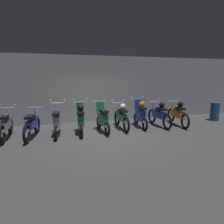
{
  "coord_description": "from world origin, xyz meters",
  "views": [
    {
      "loc": [
        -1.95,
        -7.08,
        2.18
      ],
      "look_at": [
        0.42,
        0.61,
        0.75
      ],
      "focal_mm": 32.67,
      "sensor_mm": 36.0,
      "label": 1
    }
  ],
  "objects_px": {
    "motorbike_slot_5": "(121,116)",
    "motorbike_slot_6": "(140,114)",
    "motorbike_slot_2": "(57,121)",
    "trash_bin": "(215,112)",
    "motorbike_slot_1": "(32,124)",
    "motorbike_slot_7": "(159,114)",
    "motorbike_slot_4": "(102,119)",
    "motorbike_slot_8": "(178,114)",
    "motorbike_slot_0": "(6,125)",
    "motorbike_slot_3": "(81,119)"
  },
  "relations": [
    {
      "from": "motorbike_slot_1",
      "to": "motorbike_slot_8",
      "type": "height_order",
      "value": "motorbike_slot_8"
    },
    {
      "from": "motorbike_slot_3",
      "to": "motorbike_slot_8",
      "type": "height_order",
      "value": "motorbike_slot_3"
    },
    {
      "from": "motorbike_slot_0",
      "to": "motorbike_slot_7",
      "type": "xyz_separation_m",
      "value": [
        6.05,
        -0.01,
        0.04
      ]
    },
    {
      "from": "motorbike_slot_3",
      "to": "motorbike_slot_8",
      "type": "distance_m",
      "value": 4.32
    },
    {
      "from": "motorbike_slot_2",
      "to": "trash_bin",
      "type": "distance_m",
      "value": 7.53
    },
    {
      "from": "motorbike_slot_0",
      "to": "motorbike_slot_3",
      "type": "xyz_separation_m",
      "value": [
        2.59,
        -0.18,
        0.08
      ]
    },
    {
      "from": "motorbike_slot_1",
      "to": "motorbike_slot_4",
      "type": "relative_size",
      "value": 1.15
    },
    {
      "from": "motorbike_slot_8",
      "to": "motorbike_slot_2",
      "type": "bearing_deg",
      "value": -179.77
    },
    {
      "from": "motorbike_slot_7",
      "to": "motorbike_slot_2",
      "type": "bearing_deg",
      "value": -178.29
    },
    {
      "from": "motorbike_slot_1",
      "to": "motorbike_slot_4",
      "type": "height_order",
      "value": "motorbike_slot_4"
    },
    {
      "from": "motorbike_slot_8",
      "to": "trash_bin",
      "type": "distance_m",
      "value": 2.37
    },
    {
      "from": "motorbike_slot_1",
      "to": "motorbike_slot_3",
      "type": "xyz_separation_m",
      "value": [
        1.73,
        -0.0,
        0.08
      ]
    },
    {
      "from": "motorbike_slot_3",
      "to": "motorbike_slot_7",
      "type": "height_order",
      "value": "motorbike_slot_3"
    },
    {
      "from": "motorbike_slot_1",
      "to": "motorbike_slot_6",
      "type": "height_order",
      "value": "motorbike_slot_6"
    },
    {
      "from": "motorbike_slot_5",
      "to": "motorbike_slot_7",
      "type": "height_order",
      "value": "same"
    },
    {
      "from": "motorbike_slot_0",
      "to": "motorbike_slot_4",
      "type": "xyz_separation_m",
      "value": [
        3.45,
        -0.17,
        0.03
      ]
    },
    {
      "from": "motorbike_slot_3",
      "to": "motorbike_slot_6",
      "type": "relative_size",
      "value": 1.0
    },
    {
      "from": "motorbike_slot_6",
      "to": "motorbike_slot_7",
      "type": "relative_size",
      "value": 0.86
    },
    {
      "from": "motorbike_slot_7",
      "to": "motorbike_slot_1",
      "type": "bearing_deg",
      "value": -178.22
    },
    {
      "from": "motorbike_slot_5",
      "to": "motorbike_slot_6",
      "type": "distance_m",
      "value": 0.87
    },
    {
      "from": "motorbike_slot_0",
      "to": "motorbike_slot_7",
      "type": "height_order",
      "value": "same"
    },
    {
      "from": "motorbike_slot_1",
      "to": "motorbike_slot_7",
      "type": "relative_size",
      "value": 0.99
    },
    {
      "from": "motorbike_slot_6",
      "to": "motorbike_slot_8",
      "type": "relative_size",
      "value": 0.86
    },
    {
      "from": "motorbike_slot_5",
      "to": "motorbike_slot_6",
      "type": "xyz_separation_m",
      "value": [
        0.87,
        0.01,
        0.04
      ]
    },
    {
      "from": "motorbike_slot_4",
      "to": "motorbike_slot_6",
      "type": "height_order",
      "value": "motorbike_slot_6"
    },
    {
      "from": "motorbike_slot_3",
      "to": "motorbike_slot_8",
      "type": "relative_size",
      "value": 0.86
    },
    {
      "from": "motorbike_slot_4",
      "to": "motorbike_slot_5",
      "type": "distance_m",
      "value": 0.89
    },
    {
      "from": "motorbike_slot_4",
      "to": "trash_bin",
      "type": "bearing_deg",
      "value": 3.59
    },
    {
      "from": "motorbike_slot_5",
      "to": "motorbike_slot_6",
      "type": "bearing_deg",
      "value": 0.95
    },
    {
      "from": "motorbike_slot_3",
      "to": "trash_bin",
      "type": "distance_m",
      "value": 6.68
    },
    {
      "from": "motorbike_slot_7",
      "to": "trash_bin",
      "type": "bearing_deg",
      "value": 3.73
    },
    {
      "from": "motorbike_slot_0",
      "to": "motorbike_slot_6",
      "type": "distance_m",
      "value": 5.19
    },
    {
      "from": "motorbike_slot_5",
      "to": "trash_bin",
      "type": "xyz_separation_m",
      "value": [
        4.94,
        0.14,
        -0.08
      ]
    },
    {
      "from": "motorbike_slot_0",
      "to": "motorbike_slot_3",
      "type": "relative_size",
      "value": 1.16
    },
    {
      "from": "motorbike_slot_1",
      "to": "motorbike_slot_6",
      "type": "xyz_separation_m",
      "value": [
        4.32,
        0.25,
        0.08
      ]
    },
    {
      "from": "motorbike_slot_0",
      "to": "motorbike_slot_8",
      "type": "height_order",
      "value": "same"
    },
    {
      "from": "motorbike_slot_1",
      "to": "motorbike_slot_0",
      "type": "bearing_deg",
      "value": 168.59
    },
    {
      "from": "motorbike_slot_7",
      "to": "motorbike_slot_8",
      "type": "bearing_deg",
      "value": -7.12
    },
    {
      "from": "motorbike_slot_3",
      "to": "motorbike_slot_6",
      "type": "bearing_deg",
      "value": 5.46
    },
    {
      "from": "motorbike_slot_5",
      "to": "motorbike_slot_7",
      "type": "relative_size",
      "value": 1.0
    },
    {
      "from": "motorbike_slot_5",
      "to": "motorbike_slot_8",
      "type": "relative_size",
      "value": 1.0
    },
    {
      "from": "motorbike_slot_3",
      "to": "motorbike_slot_1",
      "type": "bearing_deg",
      "value": 179.95
    },
    {
      "from": "motorbike_slot_0",
      "to": "motorbike_slot_2",
      "type": "height_order",
      "value": "motorbike_slot_2"
    },
    {
      "from": "motorbike_slot_2",
      "to": "motorbike_slot_4",
      "type": "xyz_separation_m",
      "value": [
        1.72,
        -0.03,
        -0.0
      ]
    },
    {
      "from": "motorbike_slot_0",
      "to": "motorbike_slot_7",
      "type": "bearing_deg",
      "value": -0.14
    },
    {
      "from": "motorbike_slot_4",
      "to": "motorbike_slot_7",
      "type": "distance_m",
      "value": 2.6
    },
    {
      "from": "motorbike_slot_5",
      "to": "motorbike_slot_8",
      "type": "height_order",
      "value": "same"
    },
    {
      "from": "motorbike_slot_4",
      "to": "motorbike_slot_8",
      "type": "height_order",
      "value": "motorbike_slot_4"
    },
    {
      "from": "motorbike_slot_7",
      "to": "trash_bin",
      "type": "relative_size",
      "value": 2.18
    },
    {
      "from": "motorbike_slot_6",
      "to": "motorbike_slot_8",
      "type": "distance_m",
      "value": 1.74
    }
  ]
}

